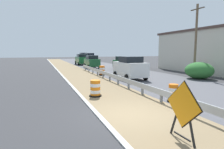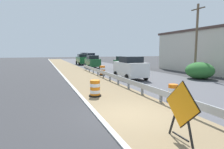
% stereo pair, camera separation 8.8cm
% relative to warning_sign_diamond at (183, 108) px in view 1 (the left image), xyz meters
% --- Properties ---
extents(ground_plane, '(160.00, 160.00, 0.00)m').
position_rel_warning_sign_diamond_xyz_m(ground_plane, '(-0.46, 2.73, -1.03)').
color(ground_plane, '#333335').
extents(median_dirt_strip, '(3.87, 120.00, 0.01)m').
position_rel_warning_sign_diamond_xyz_m(median_dirt_strip, '(0.27, 2.73, -1.03)').
color(median_dirt_strip, '#7F6B4C').
rests_on(median_dirt_strip, ground).
extents(curb_near_edge, '(0.20, 120.00, 0.11)m').
position_rel_warning_sign_diamond_xyz_m(curb_near_edge, '(-1.76, 2.73, -1.03)').
color(curb_near_edge, '#ADADA8').
rests_on(curb_near_edge, ground).
extents(guardrail_median, '(0.18, 40.37, 0.71)m').
position_rel_warning_sign_diamond_xyz_m(guardrail_median, '(1.97, 2.93, -0.51)').
color(guardrail_median, '#999EA3').
rests_on(guardrail_median, ground).
extents(warning_sign_diamond, '(0.07, 1.48, 1.87)m').
position_rel_warning_sign_diamond_xyz_m(warning_sign_diamond, '(0.00, 0.00, 0.00)').
color(warning_sign_diamond, black).
rests_on(warning_sign_diamond, ground).
extents(traffic_barrel_nearest, '(0.63, 0.63, 0.96)m').
position_rel_warning_sign_diamond_xyz_m(traffic_barrel_nearest, '(2.65, 3.75, -0.60)').
color(traffic_barrel_nearest, orange).
rests_on(traffic_barrel_nearest, ground).
extents(traffic_barrel_close, '(0.75, 0.75, 0.98)m').
position_rel_warning_sign_diamond_xyz_m(traffic_barrel_close, '(-0.92, 6.44, -0.59)').
color(traffic_barrel_close, orange).
rests_on(traffic_barrel_close, ground).
extents(traffic_barrel_mid, '(0.74, 0.74, 1.05)m').
position_rel_warning_sign_diamond_xyz_m(traffic_barrel_mid, '(2.59, 16.09, -0.56)').
color(traffic_barrel_mid, orange).
rests_on(traffic_barrel_mid, ground).
extents(car_lead_near_lane, '(2.20, 4.80, 2.13)m').
position_rel_warning_sign_diamond_xyz_m(car_lead_near_lane, '(3.81, 33.09, 0.04)').
color(car_lead_near_lane, '#195128').
rests_on(car_lead_near_lane, ground).
extents(car_trailing_near_lane, '(2.23, 4.47, 1.93)m').
position_rel_warning_sign_diamond_xyz_m(car_trailing_near_lane, '(7.40, 20.81, -0.06)').
color(car_trailing_near_lane, '#195128').
rests_on(car_trailing_near_lane, ground).
extents(car_lead_far_lane, '(2.20, 4.09, 2.20)m').
position_rel_warning_sign_diamond_xyz_m(car_lead_far_lane, '(4.24, 12.27, 0.07)').
color(car_lead_far_lane, silver).
rests_on(car_lead_far_lane, ground).
extents(car_mid_far_lane, '(2.12, 4.59, 2.23)m').
position_rel_warning_sign_diamond_xyz_m(car_mid_far_lane, '(7.65, 49.33, 0.08)').
color(car_mid_far_lane, navy).
rests_on(car_mid_far_lane, ground).
extents(car_trailing_far_lane, '(1.98, 4.05, 2.04)m').
position_rel_warning_sign_diamond_xyz_m(car_trailing_far_lane, '(3.82, 25.33, -0.01)').
color(car_trailing_far_lane, '#195128').
rests_on(car_trailing_far_lane, ground).
extents(car_distant_a, '(2.22, 4.54, 2.23)m').
position_rel_warning_sign_diamond_xyz_m(car_distant_a, '(7.41, 40.75, 0.08)').
color(car_distant_a, navy).
rests_on(car_distant_a, ground).
extents(roadside_shop_near, '(6.74, 14.04, 5.42)m').
position_rel_warning_sign_diamond_xyz_m(roadside_shop_near, '(16.71, 14.29, 1.69)').
color(roadside_shop_near, beige).
rests_on(roadside_shop_near, ground).
extents(utility_pole_near, '(0.24, 1.80, 7.58)m').
position_rel_warning_sign_diamond_xyz_m(utility_pole_near, '(11.63, 11.58, 2.92)').
color(utility_pole_near, brown).
rests_on(utility_pole_near, ground).
extents(bush_roadside, '(2.69, 2.69, 1.64)m').
position_rel_warning_sign_diamond_xyz_m(bush_roadside, '(10.61, 9.88, -0.21)').
color(bush_roadside, '#286028').
rests_on(bush_roadside, ground).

